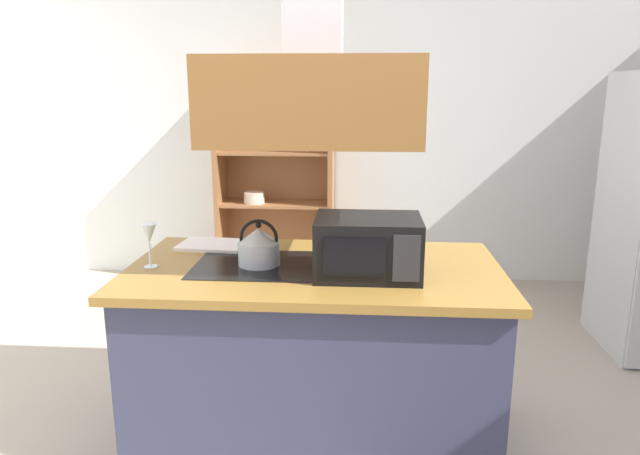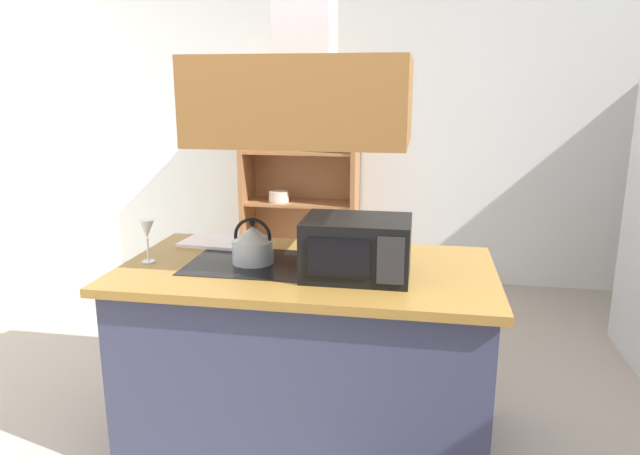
{
  "view_description": "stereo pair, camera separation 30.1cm",
  "coord_description": "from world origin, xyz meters",
  "px_view_note": "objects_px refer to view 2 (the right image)",
  "views": [
    {
      "loc": [
        -0.02,
        -2.19,
        1.72
      ],
      "look_at": [
        -0.24,
        0.73,
        1.0
      ],
      "focal_mm": 32.63,
      "sensor_mm": 36.0,
      "label": 1
    },
    {
      "loc": [
        0.28,
        -2.15,
        1.72
      ],
      "look_at": [
        -0.24,
        0.73,
        1.0
      ],
      "focal_mm": 32.63,
      "sensor_mm": 36.0,
      "label": 2
    }
  ],
  "objects_px": {
    "kettle": "(253,244)",
    "fruit_bowl": "(358,242)",
    "cutting_board": "(215,242)",
    "microwave": "(357,248)",
    "dish_cabinet": "(301,193)",
    "wine_glass_on_counter": "(147,231)"
  },
  "relations": [
    {
      "from": "kettle",
      "to": "microwave",
      "type": "distance_m",
      "value": 0.52
    },
    {
      "from": "cutting_board",
      "to": "dish_cabinet",
      "type": "bearing_deg",
      "value": 89.45
    },
    {
      "from": "kettle",
      "to": "wine_glass_on_counter",
      "type": "distance_m",
      "value": 0.5
    },
    {
      "from": "dish_cabinet",
      "to": "microwave",
      "type": "relative_size",
      "value": 3.88
    },
    {
      "from": "dish_cabinet",
      "to": "kettle",
      "type": "bearing_deg",
      "value": -83.41
    },
    {
      "from": "kettle",
      "to": "fruit_bowl",
      "type": "bearing_deg",
      "value": 31.62
    },
    {
      "from": "microwave",
      "to": "cutting_board",
      "type": "bearing_deg",
      "value": 153.22
    },
    {
      "from": "wine_glass_on_counter",
      "to": "cutting_board",
      "type": "bearing_deg",
      "value": 62.08
    },
    {
      "from": "kettle",
      "to": "fruit_bowl",
      "type": "xyz_separation_m",
      "value": [
        0.46,
        0.28,
        -0.04
      ]
    },
    {
      "from": "wine_glass_on_counter",
      "to": "fruit_bowl",
      "type": "bearing_deg",
      "value": 20.43
    },
    {
      "from": "cutting_board",
      "to": "wine_glass_on_counter",
      "type": "xyz_separation_m",
      "value": [
        -0.2,
        -0.37,
        0.14
      ]
    },
    {
      "from": "fruit_bowl",
      "to": "dish_cabinet",
      "type": "bearing_deg",
      "value": 109.25
    },
    {
      "from": "cutting_board",
      "to": "wine_glass_on_counter",
      "type": "distance_m",
      "value": 0.44
    },
    {
      "from": "dish_cabinet",
      "to": "kettle",
      "type": "height_order",
      "value": "dish_cabinet"
    },
    {
      "from": "fruit_bowl",
      "to": "wine_glass_on_counter",
      "type": "bearing_deg",
      "value": -159.57
    },
    {
      "from": "cutting_board",
      "to": "wine_glass_on_counter",
      "type": "height_order",
      "value": "wine_glass_on_counter"
    },
    {
      "from": "cutting_board",
      "to": "microwave",
      "type": "height_order",
      "value": "microwave"
    },
    {
      "from": "dish_cabinet",
      "to": "wine_glass_on_counter",
      "type": "xyz_separation_m",
      "value": [
        -0.22,
        -2.48,
        0.26
      ]
    },
    {
      "from": "dish_cabinet",
      "to": "wine_glass_on_counter",
      "type": "bearing_deg",
      "value": -94.99
    },
    {
      "from": "kettle",
      "to": "fruit_bowl",
      "type": "relative_size",
      "value": 1.03
    },
    {
      "from": "dish_cabinet",
      "to": "fruit_bowl",
      "type": "bearing_deg",
      "value": -70.75
    },
    {
      "from": "cutting_board",
      "to": "microwave",
      "type": "relative_size",
      "value": 0.74
    }
  ]
}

